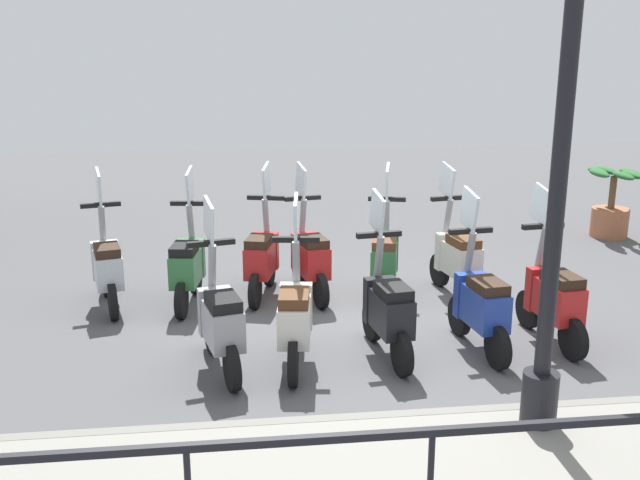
{
  "coord_description": "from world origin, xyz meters",
  "views": [
    {
      "loc": [
        -6.92,
        1.36,
        2.82
      ],
      "look_at": [
        0.2,
        0.5,
        0.9
      ],
      "focal_mm": 40.0,
      "sensor_mm": 36.0,
      "label": 1
    }
  ],
  "objects_px": {
    "scooter_far_1": "(385,259)",
    "scooter_near_2": "(387,309)",
    "lamp_post_near": "(558,189)",
    "scooter_near_1": "(480,304)",
    "scooter_far_3": "(262,257)",
    "potted_palm": "(611,209)",
    "scooter_near_4": "(220,321)",
    "scooter_near_3": "(295,316)",
    "scooter_far_2": "(310,257)",
    "scooter_near_0": "(552,297)",
    "scooter_far_5": "(107,266)",
    "scooter_far_0": "(457,257)",
    "scooter_far_4": "(188,265)"
  },
  "relations": [
    {
      "from": "scooter_near_2",
      "to": "scooter_far_1",
      "type": "bearing_deg",
      "value": -18.7
    },
    {
      "from": "scooter_near_1",
      "to": "scooter_far_3",
      "type": "distance_m",
      "value": 2.7
    },
    {
      "from": "scooter_near_3",
      "to": "scooter_far_5",
      "type": "relative_size",
      "value": 1.0
    },
    {
      "from": "scooter_far_4",
      "to": "scooter_near_2",
      "type": "bearing_deg",
      "value": -122.37
    },
    {
      "from": "scooter_near_1",
      "to": "scooter_far_1",
      "type": "relative_size",
      "value": 1.0
    },
    {
      "from": "scooter_near_4",
      "to": "scooter_far_2",
      "type": "bearing_deg",
      "value": -41.37
    },
    {
      "from": "scooter_near_3",
      "to": "scooter_near_4",
      "type": "bearing_deg",
      "value": 100.22
    },
    {
      "from": "scooter_far_2",
      "to": "scooter_far_0",
      "type": "bearing_deg",
      "value": -108.26
    },
    {
      "from": "potted_palm",
      "to": "scooter_near_1",
      "type": "height_order",
      "value": "scooter_near_1"
    },
    {
      "from": "lamp_post_near",
      "to": "scooter_near_1",
      "type": "height_order",
      "value": "lamp_post_near"
    },
    {
      "from": "lamp_post_near",
      "to": "scooter_far_2",
      "type": "bearing_deg",
      "value": 21.48
    },
    {
      "from": "potted_palm",
      "to": "scooter_near_3",
      "type": "relative_size",
      "value": 0.69
    },
    {
      "from": "scooter_near_3",
      "to": "scooter_near_2",
      "type": "bearing_deg",
      "value": -76.52
    },
    {
      "from": "scooter_near_2",
      "to": "scooter_far_3",
      "type": "height_order",
      "value": "same"
    },
    {
      "from": "scooter_far_4",
      "to": "scooter_far_3",
      "type": "bearing_deg",
      "value": -67.49
    },
    {
      "from": "lamp_post_near",
      "to": "scooter_near_1",
      "type": "relative_size",
      "value": 2.59
    },
    {
      "from": "scooter_near_0",
      "to": "scooter_far_2",
      "type": "bearing_deg",
      "value": 46.87
    },
    {
      "from": "potted_palm",
      "to": "scooter_near_1",
      "type": "distance_m",
      "value": 5.28
    },
    {
      "from": "scooter_near_0",
      "to": "scooter_near_2",
      "type": "relative_size",
      "value": 1.0
    },
    {
      "from": "scooter_far_1",
      "to": "scooter_near_2",
      "type": "bearing_deg",
      "value": -176.35
    },
    {
      "from": "scooter_far_2",
      "to": "scooter_near_2",
      "type": "bearing_deg",
      "value": -174.59
    },
    {
      "from": "scooter_far_0",
      "to": "scooter_far_2",
      "type": "xyz_separation_m",
      "value": [
        0.21,
        1.7,
        0.0
      ]
    },
    {
      "from": "lamp_post_near",
      "to": "scooter_far_4",
      "type": "distance_m",
      "value": 4.48
    },
    {
      "from": "scooter_near_2",
      "to": "scooter_far_2",
      "type": "bearing_deg",
      "value": 9.06
    },
    {
      "from": "potted_palm",
      "to": "scooter_near_0",
      "type": "distance_m",
      "value": 4.72
    },
    {
      "from": "scooter_near_2",
      "to": "scooter_near_3",
      "type": "relative_size",
      "value": 1.0
    },
    {
      "from": "lamp_post_near",
      "to": "potted_palm",
      "type": "relative_size",
      "value": 3.77
    },
    {
      "from": "scooter_near_1",
      "to": "scooter_far_2",
      "type": "distance_m",
      "value": 2.27
    },
    {
      "from": "scooter_near_0",
      "to": "scooter_far_3",
      "type": "xyz_separation_m",
      "value": [
        1.73,
        2.76,
        0.0
      ]
    },
    {
      "from": "lamp_post_near",
      "to": "scooter_near_1",
      "type": "bearing_deg",
      "value": -3.69
    },
    {
      "from": "scooter_far_0",
      "to": "scooter_near_2",
      "type": "bearing_deg",
      "value": 133.89
    },
    {
      "from": "scooter_near_3",
      "to": "scooter_far_0",
      "type": "height_order",
      "value": "same"
    },
    {
      "from": "scooter_far_5",
      "to": "scooter_far_2",
      "type": "bearing_deg",
      "value": -101.89
    },
    {
      "from": "potted_palm",
      "to": "scooter_near_4",
      "type": "height_order",
      "value": "scooter_near_4"
    },
    {
      "from": "potted_palm",
      "to": "scooter_far_3",
      "type": "distance_m",
      "value": 5.87
    },
    {
      "from": "scooter_near_3",
      "to": "scooter_far_2",
      "type": "xyz_separation_m",
      "value": [
        1.87,
        -0.33,
        0.0
      ]
    },
    {
      "from": "lamp_post_near",
      "to": "scooter_near_2",
      "type": "distance_m",
      "value": 2.29
    },
    {
      "from": "scooter_near_4",
      "to": "scooter_far_4",
      "type": "bearing_deg",
      "value": -1.02
    },
    {
      "from": "scooter_near_0",
      "to": "scooter_far_0",
      "type": "height_order",
      "value": "same"
    },
    {
      "from": "lamp_post_near",
      "to": "scooter_near_2",
      "type": "bearing_deg",
      "value": 26.4
    },
    {
      "from": "scooter_near_0",
      "to": "scooter_near_1",
      "type": "xyz_separation_m",
      "value": [
        -0.1,
        0.77,
        0.0
      ]
    },
    {
      "from": "lamp_post_near",
      "to": "scooter_near_0",
      "type": "bearing_deg",
      "value": -26.73
    },
    {
      "from": "scooter_far_5",
      "to": "scooter_near_4",
      "type": "bearing_deg",
      "value": -159.03
    },
    {
      "from": "scooter_far_2",
      "to": "lamp_post_near",
      "type": "bearing_deg",
      "value": -169.85
    },
    {
      "from": "scooter_near_2",
      "to": "potted_palm",
      "type": "bearing_deg",
      "value": -55.24
    },
    {
      "from": "lamp_post_near",
      "to": "scooter_far_3",
      "type": "relative_size",
      "value": 2.59
    },
    {
      "from": "scooter_far_0",
      "to": "scooter_far_2",
      "type": "bearing_deg",
      "value": 73.32
    },
    {
      "from": "scooter_far_1",
      "to": "scooter_far_5",
      "type": "bearing_deg",
      "value": 103.4
    },
    {
      "from": "lamp_post_near",
      "to": "scooter_far_5",
      "type": "relative_size",
      "value": 2.59
    },
    {
      "from": "lamp_post_near",
      "to": "scooter_far_0",
      "type": "bearing_deg",
      "value": -6.51
    }
  ]
}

